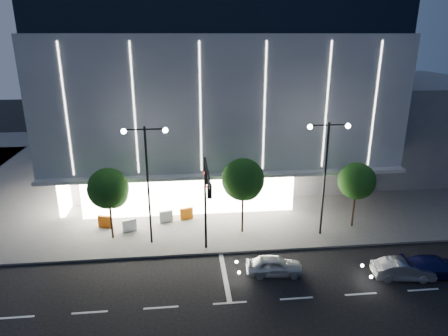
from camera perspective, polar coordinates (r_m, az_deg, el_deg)
name	(u,v)px	position (r m, az deg, el deg)	size (l,w,h in m)	color
ground	(195,290)	(25.76, -4.19, -16.94)	(160.00, 160.00, 0.00)	black
sidewalk_museum	(229,165)	(47.68, 0.77, 0.41)	(70.00, 40.00, 0.15)	#474747
museum	(213,90)	(43.78, -1.59, 11.13)	(30.00, 25.80, 18.00)	#4C4C51
annex_building	(402,121)	(53.10, 24.07, 6.18)	(16.00, 20.00, 10.00)	#4C4C51
traffic_mast	(206,193)	(26.30, -2.53, -3.60)	(0.33, 5.89, 7.07)	black
street_lamp_west	(147,169)	(28.55, -10.94, -0.12)	(3.16, 0.36, 9.00)	black
street_lamp_east	(326,163)	(30.28, 14.36, 0.71)	(3.16, 0.36, 9.00)	black
tree_left	(109,191)	(30.56, -16.14, -3.11)	(3.02, 3.02, 5.72)	black
tree_mid	(243,182)	(30.27, 2.77, -1.97)	(3.25, 3.25, 6.15)	black
tree_right	(357,183)	(32.97, 18.42, -2.02)	(2.91, 2.91, 5.51)	black
car_lead	(274,265)	(26.97, 7.22, -13.64)	(1.49, 3.71, 1.26)	#B7BABF
car_second	(403,270)	(28.75, 24.17, -13.09)	(1.34, 3.84, 1.27)	#929398
car_third	(436,266)	(30.01, 27.99, -12.30)	(1.78, 4.39, 1.27)	#15154F
barrier_a	(105,222)	(33.70, -16.64, -7.36)	(1.10, 0.25, 1.00)	#D5510B
barrier_b	(129,225)	(32.60, -13.36, -7.97)	(1.10, 0.25, 1.00)	white
barrier_c	(186,214)	(33.83, -5.38, -6.50)	(1.10, 0.25, 1.00)	orange
barrier_d	(166,216)	(33.54, -8.28, -6.86)	(1.10, 0.25, 1.00)	silver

